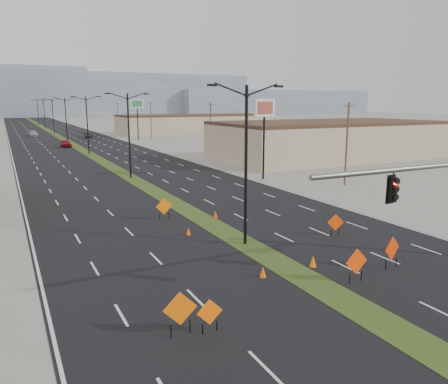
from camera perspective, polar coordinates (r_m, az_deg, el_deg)
name	(u,v)px	position (r m, az deg, el deg)	size (l,w,h in m)	color
ground	(391,328)	(19.71, 20.97, -16.28)	(600.00, 600.00, 0.00)	gray
road_surface	(65,140)	(112.56, -20.01, 6.36)	(25.00, 400.00, 0.02)	black
median_strip	(65,140)	(112.56, -20.01, 6.36)	(2.00, 400.00, 0.04)	#2C4217
building_se_near	(327,141)	(73.90, 13.27, 6.49)	(36.00, 18.00, 5.50)	tan
building_se_far	(194,124)	(131.97, -3.90, 8.79)	(44.00, 16.00, 5.00)	tan
mesa_center	(87,95)	(315.98, -17.45, 12.02)	(220.00, 50.00, 28.00)	gray
mesa_east	(270,102)	(358.08, 6.02, 11.57)	(160.00, 50.00, 18.00)	gray
streetlight_0	(246,161)	(27.17, 2.88, 4.10)	(5.15, 0.24, 10.02)	black
streetlight_1	(129,133)	(53.22, -12.31, 7.54)	(5.15, 0.24, 10.02)	black
streetlight_2	(87,123)	(80.59, -17.43, 8.58)	(5.15, 0.24, 10.02)	black
streetlight_3	(66,118)	(108.29, -19.95, 9.06)	(5.15, 0.24, 10.02)	black
streetlight_4	(53,115)	(136.10, -21.44, 9.34)	(5.15, 0.24, 10.02)	black
streetlight_5	(44,113)	(163.98, -22.43, 9.53)	(5.15, 0.24, 10.02)	black
streetlight_6	(38,111)	(191.90, -23.13, 9.65)	(5.15, 0.24, 10.02)	black
utility_pole_0	(347,143)	(49.55, 15.74, 6.22)	(1.60, 0.20, 9.00)	#4C3823
utility_pole_1	(211,127)	(78.92, -1.77, 8.50)	(1.60, 0.20, 9.00)	#4C3823
utility_pole_2	(151,120)	(111.59, -9.50, 9.27)	(1.60, 0.20, 9.00)	#4C3823
utility_pole_3	(118,116)	(145.34, -13.70, 9.61)	(1.60, 0.20, 9.00)	#4C3823
car_left	(66,143)	(95.37, -19.96, 5.98)	(1.72, 4.28, 1.46)	maroon
car_mid	(88,135)	(118.06, -17.33, 7.09)	(1.48, 4.24, 1.40)	black
car_far	(33,134)	(128.18, -23.69, 6.98)	(2.09, 5.14, 1.49)	#9EA3A7
construction_sign_0	(210,313)	(17.83, -1.87, -15.56)	(1.07, 0.13, 1.42)	#FF5B05
construction_sign_1	(180,310)	(17.59, -5.75, -15.09)	(1.37, 0.19, 1.83)	#E95B04
construction_sign_2	(164,207)	(34.09, -7.84, -1.96)	(1.31, 0.07, 1.75)	#DF6204
construction_sign_3	(357,263)	(23.23, 16.92, -8.81)	(1.35, 0.08, 1.79)	#F53E05
construction_sign_4	(392,250)	(25.77, 21.10, -7.03)	(1.33, 0.35, 1.81)	red
construction_sign_5	(336,223)	(30.80, 14.37, -3.96)	(1.08, 0.44, 1.52)	#FF3E05
cone_0	(263,272)	(23.22, 5.10, -10.37)	(0.35, 0.35, 0.58)	#EA6304
cone_1	(313,261)	(24.99, 11.56, -8.86)	(0.39, 0.39, 0.65)	#FF6305
cone_2	(215,214)	(34.51, -1.14, -2.92)	(0.36, 0.36, 0.61)	#EF3D05
cone_3	(188,231)	(30.26, -4.68, -5.13)	(0.32, 0.32, 0.54)	#F55105
pole_sign_east_near	(264,114)	(51.62, 5.29, 10.10)	(3.06, 1.00, 9.37)	black
pole_sign_east_far	(137,107)	(109.55, -11.28, 10.88)	(3.18, 0.41, 9.74)	black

